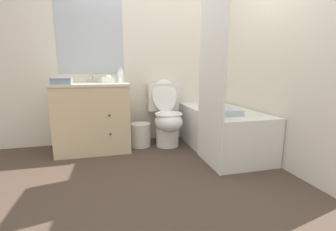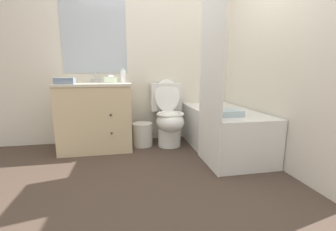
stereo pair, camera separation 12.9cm
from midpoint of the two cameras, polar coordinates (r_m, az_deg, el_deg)
ground_plane at (r=1.98m, az=0.38°, el=-18.36°), size 14.00×14.00×0.00m
wall_back at (r=3.25m, az=-6.79°, el=15.87°), size 8.00×0.06×2.50m
wall_right at (r=2.94m, az=20.32°, el=15.79°), size 0.05×2.52×2.50m
vanity_cabinet at (r=2.96m, az=-19.54°, el=-0.17°), size 0.88×0.61×0.84m
sink_faucet at (r=3.12m, az=-19.73°, el=8.54°), size 0.14×0.12×0.12m
toilet at (r=2.99m, az=-1.61°, el=-0.22°), size 0.42×0.65×0.87m
bathtub at (r=2.89m, az=12.05°, el=-3.46°), size 0.67×1.37×0.52m
shower_curtain at (r=2.28m, az=9.37°, el=12.18°), size 0.02×0.59×2.04m
wastebasket at (r=3.02m, az=-8.27°, el=-4.86°), size 0.27×0.27×0.31m
tissue_box at (r=2.88m, az=-16.19°, el=8.65°), size 0.15×0.12×0.10m
soap_dispenser at (r=2.92m, az=-13.21°, el=9.70°), size 0.07×0.07×0.18m
hand_towel_folded at (r=2.78m, az=-26.61°, el=7.80°), size 0.21×0.15×0.07m
bath_towel_folded at (r=2.47m, az=13.31°, el=0.84°), size 0.27×0.24×0.06m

